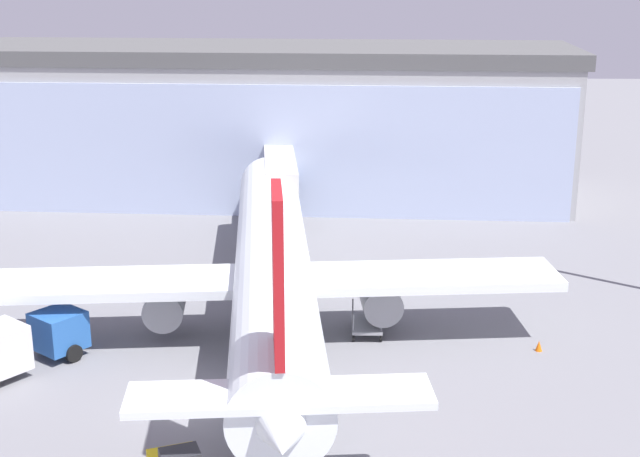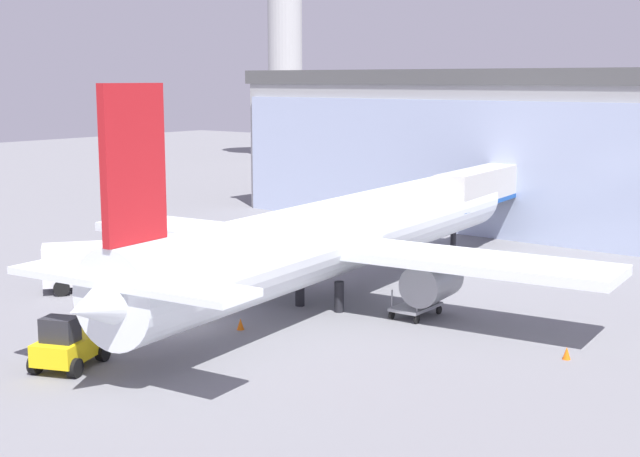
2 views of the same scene
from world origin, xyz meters
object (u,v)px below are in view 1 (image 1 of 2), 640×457
Objects in this scene: jet_bridge at (280,171)px; airplane at (273,266)px; safety_cone_wingtip at (539,346)px; baggage_cart at (366,324)px; catering_truck at (8,347)px; safety_cone_nose at (252,387)px.

airplane is (1.20, -19.47, -0.75)m from jet_bridge.
safety_cone_wingtip is at bearing -151.65° from jet_bridge.
safety_cone_wingtip is (8.80, -2.00, -0.23)m from baggage_cart.
airplane reaches higher than jet_bridge.
safety_cone_wingtip is at bearing -44.69° from catering_truck.
airplane reaches higher than baggage_cart.
airplane is 71.08× the size of safety_cone_wingtip.
jet_bridge is at bearing -2.48° from airplane.
jet_bridge reaches higher than safety_cone_nose.
baggage_cart is at bearing -100.78° from airplane.
catering_truck reaches higher than baggage_cart.
catering_truck is (-10.97, -25.66, -2.84)m from jet_bridge.
airplane is at bearing 177.38° from jet_bridge.
safety_cone_nose is (-5.38, -7.18, -0.23)m from baggage_cart.
baggage_cart is 8.97m from safety_cone_nose.
jet_bridge reaches higher than baggage_cart.
safety_cone_nose is at bearing -159.94° from safety_cone_wingtip.
catering_truck is 11.97m from safety_cone_nose.
airplane is 13.82m from catering_truck.
jet_bridge is 19.52m from airplane.
baggage_cart is at bearing -34.41° from catering_truck.
catering_truck is 13.00× the size of safety_cone_wingtip.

